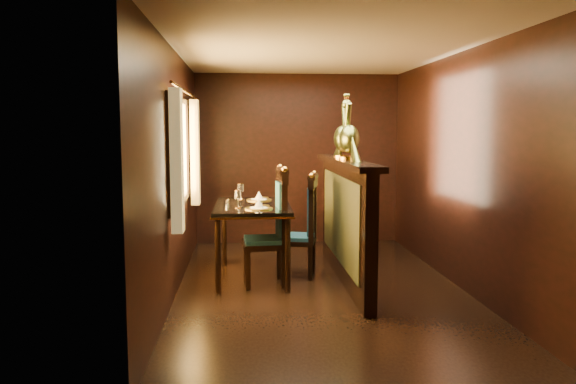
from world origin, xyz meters
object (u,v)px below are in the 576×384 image
Objects in this scene: dining_table at (252,211)px; chair_left at (275,223)px; chair_right at (306,222)px; peacock_right at (343,127)px; peacock_left at (349,127)px.

dining_table is 0.40m from chair_left.
chair_right is (0.61, -0.02, -0.13)m from dining_table.
dining_table is at bearing 124.13° from chair_left.
chair_left is 0.48m from chair_right.
peacock_right reaches higher than chair_left.
chair_left is at bearing 172.70° from peacock_left.
chair_right is at bearing 136.57° from peacock_left.
peacock_left is at bearing -10.81° from chair_left.
peacock_right is (1.03, -0.05, 0.95)m from dining_table.
chair_left is 1.83× the size of peacock_left.
chair_left is 1.08× the size of chair_right.
peacock_left is at bearing -20.76° from dining_table.
chair_right is 1.70× the size of peacock_left.
dining_table is at bearing 177.45° from peacock_right.
peacock_right reaches higher than dining_table.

